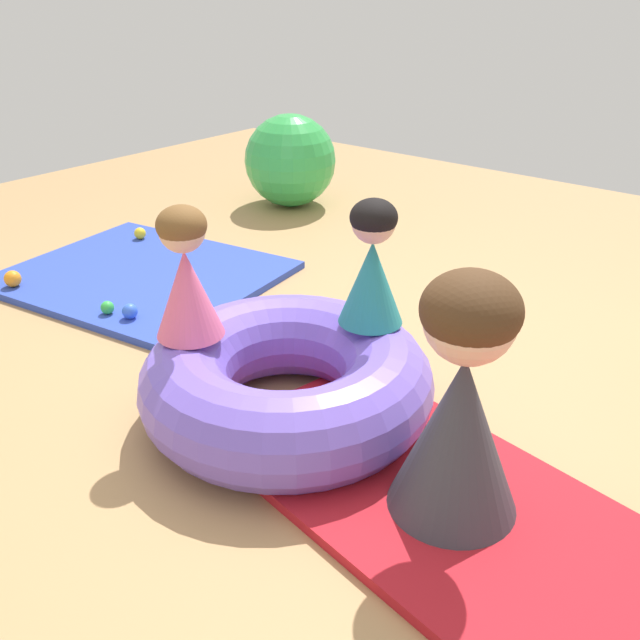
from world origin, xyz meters
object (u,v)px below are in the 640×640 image
adult_seated (461,401)px  play_ball_blue (130,311)px  play_ball_yellow (140,233)px  child_in_teal (372,264)px  play_ball_orange (13,279)px  exercise_ball_large (290,161)px  inflatable_cushion (287,381)px  play_ball_red (324,401)px  play_ball_green (107,308)px  child_in_pink (186,274)px

adult_seated → play_ball_blue: 1.95m
play_ball_yellow → play_ball_blue: size_ratio=0.96×
child_in_teal → play_ball_orange: (-2.10, -0.38, -0.50)m
adult_seated → play_ball_blue: bearing=-152.8°
play_ball_blue → exercise_ball_large: exercise_ball_large is taller
inflatable_cushion → adult_seated: 0.81m
play_ball_orange → play_ball_red: bearing=3.6°
exercise_ball_large → inflatable_cushion: bearing=-48.8°
play_ball_yellow → play_ball_blue: (0.90, -0.76, 0.00)m
child_in_teal → play_ball_green: size_ratio=7.36×
child_in_teal → adult_seated: 0.76m
play_ball_green → child_in_pink: bearing=-15.2°
play_ball_orange → exercise_ball_large: bearing=87.8°
child_in_teal → child_in_pink: 0.69m
play_ball_blue → play_ball_yellow: bearing=139.9°
exercise_ball_large → child_in_teal: bearing=-41.8°
inflatable_cushion → play_ball_blue: bearing=174.1°
play_ball_red → play_ball_green: bearing=-179.6°
inflatable_cushion → child_in_teal: bearing=67.1°
child_in_teal → exercise_ball_large: size_ratio=0.74×
adult_seated → play_ball_green: size_ratio=12.01×
play_ball_blue → exercise_ball_large: 2.16m
inflatable_cushion → exercise_ball_large: exercise_ball_large is taller
child_in_teal → play_ball_blue: 1.40m
play_ball_red → play_ball_orange: 2.07m
play_ball_red → adult_seated: bearing=-13.4°
adult_seated → play_ball_yellow: 2.98m
play_ball_yellow → exercise_ball_large: exercise_ball_large is taller
play_ball_yellow → play_ball_green: size_ratio=1.10×
adult_seated → inflatable_cushion: bearing=-152.3°
child_in_teal → child_in_pink: size_ratio=0.98×
child_in_pink → play_ball_yellow: bearing=-3.1°
child_in_pink → play_ball_orange: bearing=23.5°
adult_seated → play_ball_red: size_ratio=8.38×
adult_seated → play_ball_yellow: adult_seated is taller
play_ball_yellow → exercise_ball_large: (0.17, 1.26, 0.26)m
play_ball_red → play_ball_green: (-1.38, -0.01, -0.01)m
inflatable_cushion → play_ball_orange: size_ratio=12.38×
play_ball_green → adult_seated: bearing=-4.1°
child_in_pink → exercise_ball_large: bearing=-27.8°
play_ball_green → play_ball_orange: bearing=-170.0°
inflatable_cushion → adult_seated: adult_seated is taller
child_in_pink → play_ball_red: size_ratio=5.23×
child_in_teal → play_ball_red: (-0.03, -0.25, -0.50)m
play_ball_red → play_ball_green: size_ratio=1.43×
adult_seated → play_ball_red: bearing=-160.7°
inflatable_cushion → adult_seated: (0.76, -0.07, 0.26)m
play_ball_green → play_ball_yellow: bearing=134.1°
child_in_pink → play_ball_blue: 1.01m
play_ball_yellow → play_ball_orange: bearing=-84.6°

